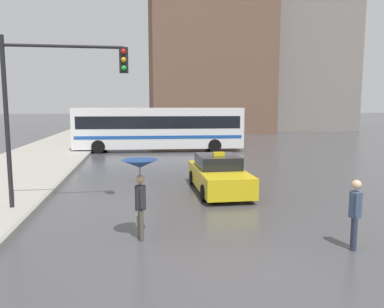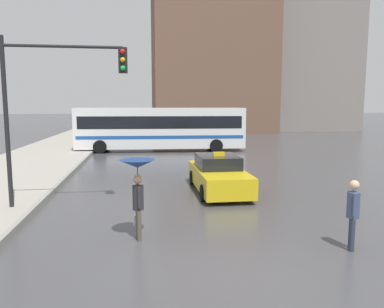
{
  "view_description": "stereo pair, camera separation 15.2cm",
  "coord_description": "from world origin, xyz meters",
  "px_view_note": "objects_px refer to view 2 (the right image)",
  "views": [
    {
      "loc": [
        -1.88,
        -7.18,
        3.44
      ],
      "look_at": [
        0.4,
        8.25,
        1.4
      ],
      "focal_mm": 35.0,
      "sensor_mm": 36.0,
      "label": 1
    },
    {
      "loc": [
        -1.73,
        -7.2,
        3.44
      ],
      "look_at": [
        0.4,
        8.25,
        1.4
      ],
      "focal_mm": 35.0,
      "sensor_mm": 36.0,
      "label": 2
    }
  ],
  "objects_px": {
    "city_bus": "(161,127)",
    "pedestrian_man": "(353,209)",
    "pedestrian_with_umbrella": "(138,178)",
    "traffic_light": "(56,91)",
    "taxi": "(218,175)"
  },
  "relations": [
    {
      "from": "city_bus",
      "to": "pedestrian_man",
      "type": "distance_m",
      "value": 20.6
    },
    {
      "from": "pedestrian_with_umbrella",
      "to": "pedestrian_man",
      "type": "distance_m",
      "value": 5.27
    },
    {
      "from": "city_bus",
      "to": "pedestrian_man",
      "type": "xyz_separation_m",
      "value": [
        3.43,
        -20.3,
        -0.8
      ]
    },
    {
      "from": "pedestrian_man",
      "to": "traffic_light",
      "type": "bearing_deg",
      "value": -95.87
    },
    {
      "from": "pedestrian_man",
      "to": "traffic_light",
      "type": "distance_m",
      "value": 9.29
    },
    {
      "from": "traffic_light",
      "to": "pedestrian_man",
      "type": "bearing_deg",
      "value": -30.63
    },
    {
      "from": "taxi",
      "to": "city_bus",
      "type": "height_order",
      "value": "city_bus"
    },
    {
      "from": "city_bus",
      "to": "pedestrian_with_umbrella",
      "type": "distance_m",
      "value": 18.97
    },
    {
      "from": "pedestrian_with_umbrella",
      "to": "city_bus",
      "type": "bearing_deg",
      "value": -11.33
    },
    {
      "from": "pedestrian_with_umbrella",
      "to": "traffic_light",
      "type": "relative_size",
      "value": 0.37
    },
    {
      "from": "taxi",
      "to": "pedestrian_man",
      "type": "xyz_separation_m",
      "value": [
        1.88,
        -6.5,
        0.33
      ]
    },
    {
      "from": "taxi",
      "to": "pedestrian_man",
      "type": "height_order",
      "value": "pedestrian_man"
    },
    {
      "from": "taxi",
      "to": "traffic_light",
      "type": "bearing_deg",
      "value": 19.36
    },
    {
      "from": "city_bus",
      "to": "traffic_light",
      "type": "height_order",
      "value": "traffic_light"
    },
    {
      "from": "taxi",
      "to": "pedestrian_with_umbrella",
      "type": "bearing_deg",
      "value": 58.2
    }
  ]
}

